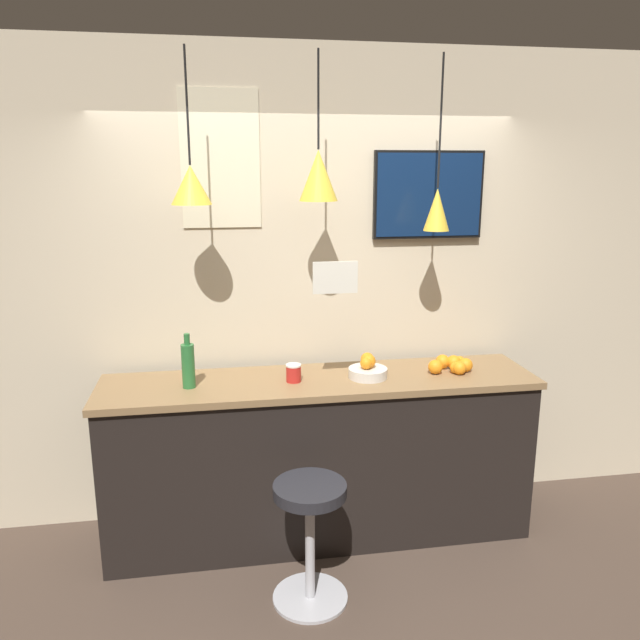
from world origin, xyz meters
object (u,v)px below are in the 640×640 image
juice_bottle (188,365)px  spread_jar (294,373)px  bar_stool (310,521)px  mounted_tv (429,195)px  fruit_bowl (368,368)px

juice_bottle → spread_jar: juice_bottle is taller
bar_stool → juice_bottle: juice_bottle is taller
juice_bottle → mounted_tv: size_ratio=0.45×
spread_jar → fruit_bowl: bearing=0.6°
bar_stool → juice_bottle: 1.07m
spread_jar → mounted_tv: 1.37m
juice_bottle → mounted_tv: (1.48, 0.37, 0.90)m
spread_jar → mounted_tv: mounted_tv is taller
spread_jar → mounted_tv: (0.89, 0.37, 0.98)m
fruit_bowl → juice_bottle: bearing=-179.7°
bar_stool → spread_jar: size_ratio=6.41×
bar_stool → mounted_tv: (0.89, 0.94, 1.58)m
bar_stool → spread_jar: 0.83m
fruit_bowl → bar_stool: bearing=-126.9°
fruit_bowl → mounted_tv: mounted_tv is taller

